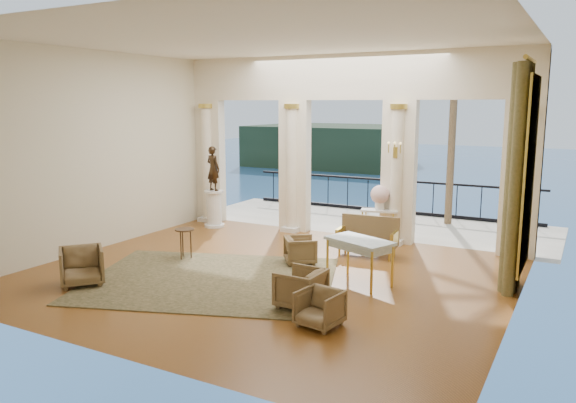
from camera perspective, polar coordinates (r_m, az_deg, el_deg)
The scene contains 23 objects.
floor at distance 11.05m, azimuth -2.26°, elevation -7.55°, with size 9.00×9.00×0.00m, color #45280C.
room_walls at distance 9.61m, azimuth -5.82°, elevation 7.26°, with size 9.00×9.00×9.00m.
arcade at distance 13.97m, azimuth 5.77°, elevation 6.87°, with size 9.00×0.56×4.50m.
terrace at distance 16.15m, azimuth 8.34°, elevation -2.21°, with size 10.00×3.60×0.10m, color #A49986.
balustrade at distance 17.55m, azimuth 10.19°, elevation 0.24°, with size 9.00×0.06×1.03m.
palm_tree at distance 16.03m, azimuth 16.62°, elevation 12.30°, with size 2.00×2.00×4.50m.
headland at distance 86.84m, azimuth 4.43°, elevation 5.74°, with size 22.00×18.00×6.00m, color black.
sea at distance 69.88m, azimuth 23.85°, elevation 1.42°, with size 160.00×160.00×0.00m, color navy.
curtain at distance 10.68m, azimuth 22.28°, elevation 2.20°, with size 0.33×1.40×4.09m.
window_frame at distance 10.65m, azimuth 23.31°, elevation 2.56°, with size 0.04×1.60×3.40m, color gold.
wall_sconce at distance 13.22m, azimuth 10.83°, elevation 5.03°, with size 0.30×0.11×0.33m.
rug at distance 10.88m, azimuth -7.82°, elevation -7.86°, with size 4.59×3.57×0.02m, color #2A311A.
armchair_a at distance 11.10m, azimuth -20.23°, elevation -6.01°, with size 0.75×0.71×0.78m, color #4F3C26.
armchair_b at distance 8.58m, azimuth 3.22°, elevation -10.61°, with size 0.60×0.56×0.62m, color #4F3C26.
armchair_c at distance 9.30m, azimuth 1.29°, elevation -8.62°, with size 0.70×0.65×0.72m, color #4F3C26.
armchair_d at distance 11.78m, azimuth 1.28°, elevation -4.84°, with size 0.62×0.58×0.63m, color #4F3C26.
settee at distance 12.52m, azimuth 8.14°, elevation -3.51°, with size 1.35×0.66×0.87m.
game_table at distance 10.48m, azimuth 7.28°, elevation -4.30°, with size 1.39×1.08×0.84m.
pedestal at distance 15.35m, azimuth -7.52°, elevation -0.80°, with size 0.55×0.55×1.00m.
statue at distance 15.19m, azimuth -7.61°, elevation 3.34°, with size 0.43×0.28×1.19m, color #2F2115.
console_table at distance 13.58m, azimuth 9.26°, elevation -1.40°, with size 0.92×0.56×0.82m.
urn at distance 13.50m, azimuth 9.32°, elevation 0.58°, with size 0.44×0.44×0.59m.
side_table at distance 12.26m, azimuth -10.48°, elevation -3.18°, with size 0.41×0.41×0.66m.
Camera 1 is at (5.41, -9.04, 3.32)m, focal length 35.00 mm.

